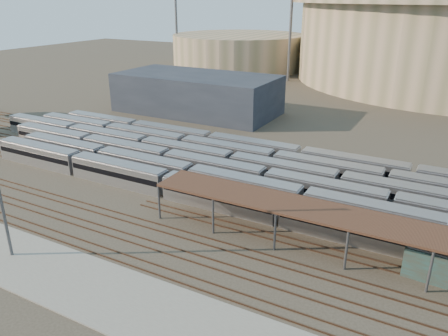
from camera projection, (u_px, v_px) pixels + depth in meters
name	position (u px, v px, depth m)	size (l,w,h in m)	color
ground	(204.00, 236.00, 56.36)	(420.00, 420.00, 0.00)	#383026
apron	(92.00, 288.00, 46.25)	(50.00, 9.00, 0.20)	gray
subway_trains	(275.00, 178.00, 69.89)	(127.84, 23.90, 3.60)	#B9BABE
inspection_shed	(394.00, 229.00, 48.08)	(60.30, 6.00, 5.30)	#505155
empty_tracks	(183.00, 255.00, 52.23)	(170.00, 9.62, 0.18)	#4C3323
secondary_arena	(239.00, 51.00, 186.72)	(56.00, 56.00, 14.00)	tan
service_building	(197.00, 94.00, 115.01)	(42.00, 20.00, 10.00)	#1E232D
floodlight_0	(291.00, 22.00, 152.08)	(4.00, 1.00, 38.40)	#505155
floodlight_1	(176.00, 17.00, 184.58)	(4.00, 1.00, 38.40)	#505155
floodlight_3	(377.00, 17.00, 184.17)	(4.00, 1.00, 38.40)	#505155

